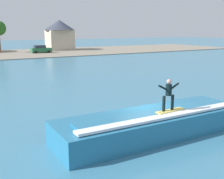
# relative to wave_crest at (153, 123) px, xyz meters

# --- Properties ---
(ground_plane) EXTENTS (260.00, 260.00, 0.00)m
(ground_plane) POSITION_rel_wave_crest_xyz_m (0.42, 1.33, -0.64)
(ground_plane) COLOR teal
(wave_crest) EXTENTS (10.60, 3.11, 1.35)m
(wave_crest) POSITION_rel_wave_crest_xyz_m (0.00, 0.00, 0.00)
(wave_crest) COLOR teal
(wave_crest) RESTS_ON ground_plane
(surfboard) EXTENTS (1.76, 0.47, 0.06)m
(surfboard) POSITION_rel_wave_crest_xyz_m (0.70, -0.55, 0.75)
(surfboard) COLOR #EAD159
(surfboard) RESTS_ON wave_crest
(surfer) EXTENTS (1.34, 0.32, 1.63)m
(surfer) POSITION_rel_wave_crest_xyz_m (0.59, -0.48, 1.69)
(surfer) COLOR black
(surfer) RESTS_ON surfboard
(shoreline_bank) EXTENTS (120.00, 24.48, 0.14)m
(shoreline_bank) POSITION_rel_wave_crest_xyz_m (0.42, 54.22, -0.57)
(shoreline_bank) COLOR gray
(shoreline_bank) RESTS_ON ground_plane
(car_far_shore) EXTENTS (4.47, 2.29, 1.86)m
(car_far_shore) POSITION_rel_wave_crest_xyz_m (9.09, 52.87, 0.31)
(car_far_shore) COLOR #23663D
(car_far_shore) RESTS_ON ground_plane
(house_gabled_white) EXTENTS (7.68, 7.68, 7.65)m
(house_gabled_white) POSITION_rel_wave_crest_xyz_m (15.92, 59.28, 3.71)
(house_gabled_white) COLOR beige
(house_gabled_white) RESTS_ON ground_plane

